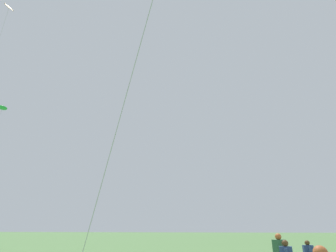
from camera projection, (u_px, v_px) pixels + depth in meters
The scene contains 2 objects.
small_kite_delta_white at pixel (2, 109), 25.74m from camera, with size 3.53×1.92×12.57m.
small_kite_diamond_red at pixel (3, 28), 28.20m from camera, with size 0.95×2.27×23.80m.
Camera 1 is at (-8.16, 3.68, 1.83)m, focal length 29.86 mm.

